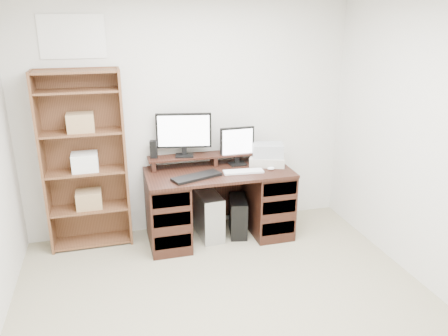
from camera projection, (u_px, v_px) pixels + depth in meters
name	position (u px, v px, depth m)	size (l,w,h in m)	color
room	(248.00, 183.00, 2.79)	(3.54, 4.04, 2.54)	tan
desk	(219.00, 203.00, 4.63)	(1.50, 0.70, 0.75)	black
riser_shelf	(214.00, 156.00, 4.67)	(1.40, 0.22, 0.12)	black
monitor_wide	(184.00, 132.00, 4.52)	(0.57, 0.18, 0.45)	black
monitor_small	(237.00, 144.00, 4.64)	(0.37, 0.14, 0.41)	black
speaker	(154.00, 149.00, 4.51)	(0.07, 0.07, 0.18)	black
keyboard_black	(197.00, 177.00, 4.29)	(0.50, 0.17, 0.03)	black
keyboard_white	(243.00, 172.00, 4.45)	(0.41, 0.12, 0.02)	white
mouse	(271.00, 168.00, 4.53)	(0.08, 0.05, 0.03)	white
printer	(267.00, 160.00, 4.69)	(0.37, 0.28, 0.09)	#B5AC9D
basket	(268.00, 150.00, 4.65)	(0.32, 0.23, 0.14)	#9CA1A6
tower_silver	(208.00, 214.00, 4.69)	(0.22, 0.49, 0.49)	#ACAEB3
tower_black	(238.00, 216.00, 4.75)	(0.26, 0.44, 0.41)	black
bookshelf	(85.00, 159.00, 4.32)	(0.80, 0.30, 1.80)	brown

